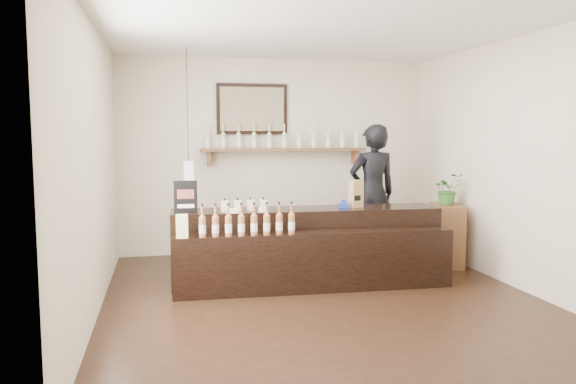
# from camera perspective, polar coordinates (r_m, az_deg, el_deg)

# --- Properties ---
(ground) EXTENTS (5.00, 5.00, 0.00)m
(ground) POSITION_cam_1_polar(r_m,az_deg,el_deg) (6.04, 3.48, -10.73)
(ground) COLOR black
(ground) RESTS_ON ground
(room_shell) EXTENTS (5.00, 5.00, 5.00)m
(room_shell) POSITION_cam_1_polar(r_m,az_deg,el_deg) (5.78, 3.59, 5.65)
(room_shell) COLOR beige
(room_shell) RESTS_ON ground
(back_wall_decor) EXTENTS (2.66, 0.96, 1.69)m
(back_wall_decor) POSITION_cam_1_polar(r_m,az_deg,el_deg) (8.06, -2.17, 6.14)
(back_wall_decor) COLOR brown
(back_wall_decor) RESTS_ON ground
(counter) EXTENTS (3.12, 0.95, 1.01)m
(counter) POSITION_cam_1_polar(r_m,az_deg,el_deg) (6.49, 2.06, -5.83)
(counter) COLOR black
(counter) RESTS_ON ground
(promo_sign) EXTENTS (0.25, 0.03, 0.35)m
(promo_sign) POSITION_cam_1_polar(r_m,az_deg,el_deg) (6.24, -10.36, -0.49)
(promo_sign) COLOR black
(promo_sign) RESTS_ON counter
(paper_bag) EXTENTS (0.17, 0.14, 0.32)m
(paper_bag) POSITION_cam_1_polar(r_m,az_deg,el_deg) (6.67, 6.92, -0.17)
(paper_bag) COLOR olive
(paper_bag) RESTS_ON counter
(tape_dispenser) EXTENTS (0.12, 0.07, 0.10)m
(tape_dispenser) POSITION_cam_1_polar(r_m,az_deg,el_deg) (6.60, 5.66, -1.28)
(tape_dispenser) COLOR #172CA6
(tape_dispenser) RESTS_ON counter
(side_cabinet) EXTENTS (0.57, 0.66, 0.81)m
(side_cabinet) POSITION_cam_1_polar(r_m,az_deg,el_deg) (7.67, 15.79, -4.24)
(side_cabinet) COLOR brown
(side_cabinet) RESTS_ON ground
(potted_plant) EXTENTS (0.39, 0.34, 0.41)m
(potted_plant) POSITION_cam_1_polar(r_m,az_deg,el_deg) (7.58, 15.92, 0.29)
(potted_plant) COLOR #366E2C
(potted_plant) RESTS_ON side_cabinet
(shopkeeper) EXTENTS (0.82, 0.59, 2.10)m
(shopkeeper) POSITION_cam_1_polar(r_m,az_deg,el_deg) (7.65, 8.59, 0.77)
(shopkeeper) COLOR black
(shopkeeper) RESTS_ON ground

